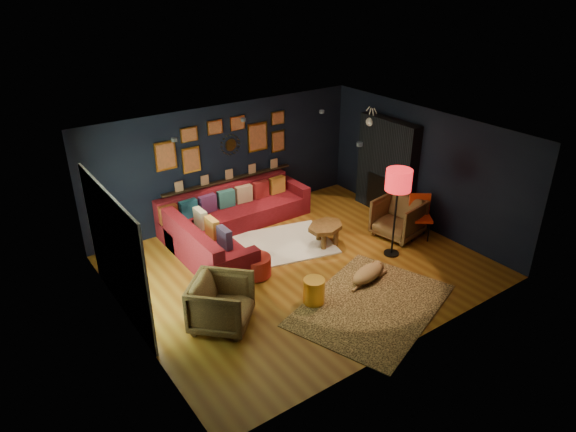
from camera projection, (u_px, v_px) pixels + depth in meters
floor at (300, 267)px, 9.87m from camera, size 6.50×6.50×0.00m
room_walls at (301, 191)px, 9.17m from camera, size 6.50×6.50×6.50m
sectional at (225, 225)px, 10.73m from camera, size 3.41×2.69×0.86m
ledge at (229, 180)px, 11.43m from camera, size 3.20×0.12×0.04m
gallery_wall at (226, 141)px, 11.06m from camera, size 3.15×0.04×1.02m
sunburst_mirror at (230, 145)px, 11.17m from camera, size 0.47×0.16×0.47m
fireplace at (386, 170)px, 11.68m from camera, size 0.31×1.60×2.20m
deer_head at (376, 121)px, 11.62m from camera, size 0.50×0.28×0.45m
sliding_door at (116, 253)px, 8.16m from camera, size 0.06×2.80×2.20m
ceiling_spots at (275, 128)px, 9.33m from camera, size 3.30×2.50×0.06m
shag_rug at (279, 245)px, 10.62m from camera, size 2.42×2.00×0.03m
leopard_rug at (371, 305)px, 8.74m from camera, size 3.26×2.78×0.02m
coffee_table at (326, 229)px, 10.49m from camera, size 1.00×0.86×0.43m
pouf at (256, 266)px, 9.49m from camera, size 0.57×0.57×0.37m
armchair_left at (221, 301)px, 8.08m from camera, size 1.23×1.23×0.92m
armchair_right at (398, 216)px, 10.81m from camera, size 0.99×1.03×0.92m
gold_stool at (314, 291)px, 8.72m from camera, size 0.37×0.37×0.46m
orange_chair at (420, 212)px, 10.75m from camera, size 0.62×0.62×0.94m
floor_lamp at (398, 184)px, 9.62m from camera, size 0.50×0.50×1.81m
dog at (368, 271)px, 9.37m from camera, size 1.21×0.79×0.35m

